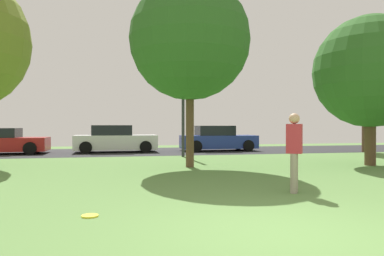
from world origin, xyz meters
name	(u,v)px	position (x,y,z in m)	size (l,w,h in m)	color
ground_plane	(285,235)	(0.00, 0.00, 0.00)	(44.00, 44.00, 0.00)	#5B8442
road_strip	(154,151)	(0.00, 16.00, 0.00)	(44.00, 6.40, 0.01)	#28282B
birch_tree_lone	(370,72)	(6.95, 7.15, 3.42)	(4.08, 4.08, 5.47)	brown
maple_tree_far	(190,40)	(0.38, 8.00, 4.45)	(4.23, 4.23, 6.57)	brown
maple_tree_near	(366,68)	(11.29, 12.97, 4.62)	(4.30, 4.30, 6.79)	brown
person_catcher	(294,149)	(1.60, 2.76, 0.96)	(0.39, 0.37, 1.73)	gray
frisbee_disc	(90,216)	(-2.61, 1.55, 0.01)	(0.27, 0.27, 0.03)	yellow
parked_car_red	(0,142)	(-7.93, 15.74, 0.62)	(4.55, 2.10, 1.33)	#B21E1E
parked_car_white	(115,140)	(-2.15, 15.85, 0.67)	(4.39, 2.03, 1.47)	white
parked_car_blue	(217,139)	(3.62, 15.71, 0.66)	(4.30, 1.95, 1.45)	#233893
street_lamp_post	(183,109)	(0.94, 12.20, 2.25)	(0.14, 0.14, 4.50)	#2D2D33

